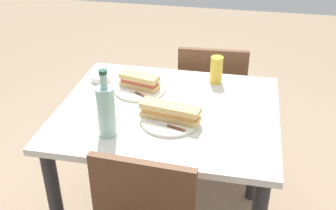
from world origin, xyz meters
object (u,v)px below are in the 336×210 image
plate_near (170,120)px  plate_far (140,89)px  knife_near (168,126)px  beer_glass (216,70)px  baguette_sandwich_far (140,81)px  chair_near (211,100)px  water_bottle (106,110)px  baguette_sandwich_near (170,112)px  dining_table (168,133)px  olive_bowl (101,78)px  knife_far (136,93)px

plate_near → plate_far: bearing=-51.6°
plate_near → knife_near: (-0.00, 0.06, 0.01)m
beer_glass → baguette_sandwich_far: bearing=24.0°
chair_near → plate_far: bearing=55.8°
water_bottle → beer_glass: size_ratio=2.09×
plate_far → beer_glass: (-0.35, -0.16, 0.06)m
plate_near → water_bottle: size_ratio=0.88×
baguette_sandwich_near → plate_far: size_ratio=1.05×
dining_table → olive_bowl: bearing=-28.4°
chair_near → plate_far: size_ratio=3.41×
dining_table → baguette_sandwich_near: 0.21m
baguette_sandwich_near → baguette_sandwich_far: (0.20, -0.25, 0.00)m
baguette_sandwich_near → beer_glass: beer_glass is taller
plate_near → water_bottle: water_bottle is taller
dining_table → baguette_sandwich_far: (0.17, -0.15, 0.18)m
baguette_sandwich_far → knife_far: 0.07m
chair_near → beer_glass: beer_glass is taller
knife_far → chair_near: bearing=-121.2°
plate_far → knife_far: size_ratio=1.54×
knife_near → plate_far: bearing=-57.1°
dining_table → chair_near: 0.64m
water_bottle → dining_table: bearing=-129.3°
plate_far → chair_near: bearing=-124.2°
chair_near → water_bottle: water_bottle is taller
dining_table → knife_near: knife_near is taller
dining_table → olive_bowl: 0.46m
chair_near → baguette_sandwich_far: (0.31, 0.46, 0.32)m
chair_near → plate_near: (0.11, 0.71, 0.28)m
plate_near → baguette_sandwich_far: (0.20, -0.25, 0.04)m
baguette_sandwich_far → knife_far: baguette_sandwich_far is taller
knife_far → beer_glass: (-0.35, -0.22, 0.05)m
baguette_sandwich_near → beer_glass: (-0.15, -0.41, 0.02)m
chair_near → knife_near: chair_near is taller
plate_far → baguette_sandwich_near: bearing=128.4°
olive_bowl → plate_near: bearing=143.1°
baguette_sandwich_far → beer_glass: 0.38m
dining_table → plate_far: size_ratio=3.89×
plate_near → knife_near: knife_near is taller
baguette_sandwich_near → olive_bowl: 0.52m
knife_near → olive_bowl: size_ratio=1.72×
baguette_sandwich_far → olive_bowl: size_ratio=1.97×
knife_far → olive_bowl: bearing=-29.6°
water_bottle → olive_bowl: bearing=-67.4°
knife_near → knife_far: same height
knife_near → water_bottle: (0.23, 0.08, 0.10)m
dining_table → baguette_sandwich_far: size_ratio=4.85×
dining_table → chair_near: chair_near is taller
dining_table → baguette_sandwich_near: baguette_sandwich_near is taller
water_bottle → olive_bowl: 0.50m
baguette_sandwich_near → chair_near: bearing=-99.0°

